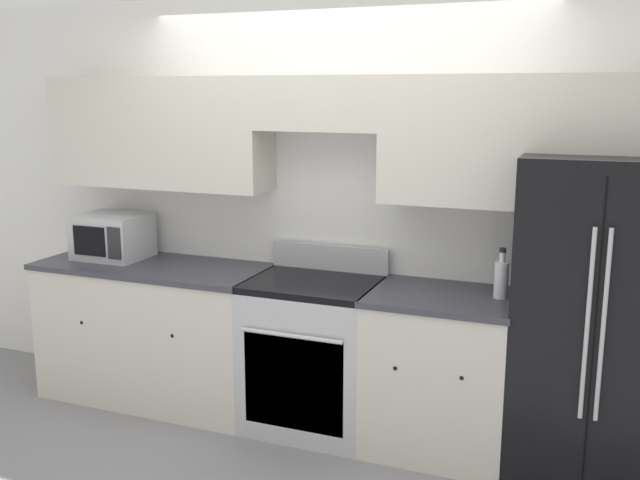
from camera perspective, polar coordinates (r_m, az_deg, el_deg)
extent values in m
plane|color=gray|center=(4.28, -1.59, -16.36)|extent=(12.00, 12.00, 0.00)
cube|color=white|center=(4.45, 1.66, 2.49)|extent=(8.00, 0.06, 2.60)
cube|color=beige|center=(4.76, -12.70, 8.38)|extent=(1.50, 0.33, 0.70)
cube|color=beige|center=(4.22, 0.23, 10.89)|extent=(0.76, 0.33, 0.32)
cube|color=beige|center=(3.95, 16.43, 7.53)|extent=(1.59, 0.33, 0.70)
cube|color=beige|center=(4.89, -13.02, -7.33)|extent=(1.50, 0.62, 0.89)
cube|color=#383842|center=(4.76, -13.28, -2.08)|extent=(1.52, 0.64, 0.03)
sphere|color=black|center=(4.81, -18.50, -6.27)|extent=(0.03, 0.03, 0.03)
sphere|color=black|center=(4.42, -11.72, -7.50)|extent=(0.03, 0.03, 0.03)
cube|color=beige|center=(4.16, 9.55, -10.63)|extent=(0.78, 0.62, 0.89)
cube|color=#383842|center=(4.01, 9.78, -4.54)|extent=(0.81, 0.64, 0.03)
sphere|color=black|center=(3.87, 6.05, -10.15)|extent=(0.03, 0.03, 0.03)
sphere|color=black|center=(3.80, 11.27, -10.75)|extent=(0.03, 0.03, 0.03)
cube|color=#B7B7BC|center=(4.37, -0.54, -9.37)|extent=(0.76, 0.62, 0.88)
cube|color=black|center=(4.13, -2.16, -11.36)|extent=(0.61, 0.01, 0.56)
cube|color=black|center=(4.23, -0.55, -3.54)|extent=(0.76, 0.62, 0.04)
cube|color=#B7B7BC|center=(4.45, 0.81, -1.41)|extent=(0.76, 0.04, 0.16)
cylinder|color=silver|center=(4.00, -2.34, -7.66)|extent=(0.61, 0.02, 0.02)
cube|color=black|center=(4.03, 21.16, -5.83)|extent=(0.80, 0.78, 1.71)
cube|color=black|center=(3.66, 21.06, -7.58)|extent=(0.01, 0.01, 1.58)
cylinder|color=#B7B7BC|center=(3.61, 20.60, -6.38)|extent=(0.02, 0.02, 0.94)
cylinder|color=#B7B7BC|center=(3.61, 21.72, -6.47)|extent=(0.02, 0.02, 0.94)
cube|color=#B7B7BC|center=(4.97, -16.25, 0.31)|extent=(0.44, 0.37, 0.30)
cube|color=black|center=(4.85, -17.99, -0.08)|extent=(0.24, 0.01, 0.19)
cube|color=#262628|center=(4.73, -16.16, -0.26)|extent=(0.10, 0.01, 0.21)
cylinder|color=silver|center=(3.97, 14.30, -3.13)|extent=(0.08, 0.08, 0.20)
cylinder|color=silver|center=(3.94, 14.39, -1.34)|extent=(0.03, 0.03, 0.06)
cylinder|color=black|center=(3.93, 14.42, -0.79)|extent=(0.04, 0.04, 0.02)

